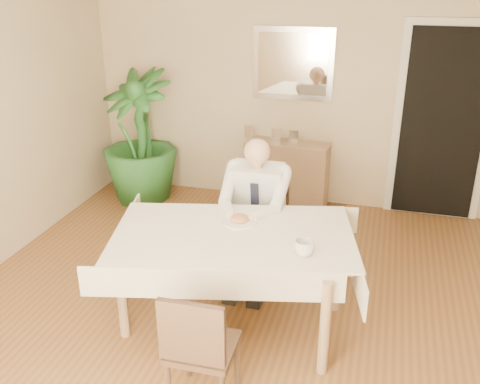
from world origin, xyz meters
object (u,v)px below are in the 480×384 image
(seated_man, at_px, (254,208))
(coffee_mug, at_px, (304,248))
(dining_table, at_px, (233,244))
(chair_near, at_px, (199,346))
(potted_palm, at_px, (139,137))
(sideboard, at_px, (286,174))
(chair_far, at_px, (262,213))

(seated_man, height_order, coffee_mug, seated_man)
(dining_table, distance_m, chair_near, 0.90)
(chair_near, distance_m, potted_palm, 3.33)
(coffee_mug, relative_size, sideboard, 0.14)
(dining_table, height_order, potted_palm, potted_palm)
(dining_table, relative_size, sideboard, 2.13)
(chair_near, xyz_separation_m, sideboard, (-0.09, 3.14, -0.10))
(dining_table, bearing_deg, sideboard, 78.08)
(sideboard, bearing_deg, potted_palm, -166.36)
(dining_table, bearing_deg, chair_near, -100.11)
(dining_table, distance_m, seated_man, 0.59)
(sideboard, height_order, potted_palm, potted_palm)
(chair_far, relative_size, sideboard, 1.00)
(chair_near, height_order, coffee_mug, coffee_mug)
(chair_far, xyz_separation_m, chair_near, (0.04, -1.76, -0.05))
(potted_palm, bearing_deg, coffee_mug, -44.13)
(seated_man, bearing_deg, chair_far, 90.00)
(chair_far, xyz_separation_m, seated_man, (-0.00, -0.29, 0.18))
(chair_near, relative_size, sideboard, 0.91)
(coffee_mug, bearing_deg, seated_man, 125.05)
(sideboard, bearing_deg, dining_table, -85.54)
(chair_far, relative_size, coffee_mug, 6.93)
(dining_table, height_order, seated_man, seated_man)
(chair_far, bearing_deg, chair_near, -87.83)
(seated_man, relative_size, sideboard, 1.37)
(dining_table, relative_size, chair_near, 2.35)
(potted_palm, bearing_deg, dining_table, -49.72)
(chair_near, distance_m, sideboard, 3.14)
(dining_table, xyz_separation_m, chair_near, (0.04, -0.88, -0.21))
(chair_far, height_order, coffee_mug, chair_far)
(seated_man, xyz_separation_m, coffee_mug, (0.53, -0.76, 0.11))
(chair_near, bearing_deg, seated_man, 90.79)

